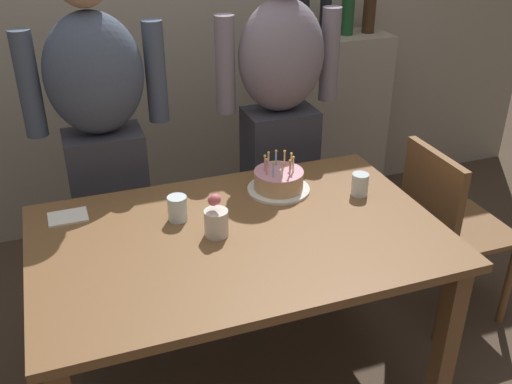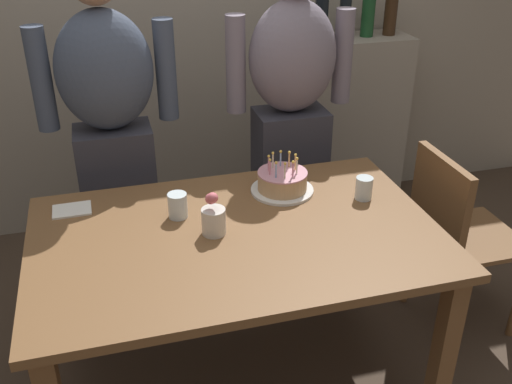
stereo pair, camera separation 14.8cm
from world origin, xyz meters
name	(u,v)px [view 2 (the right image)]	position (x,y,z in m)	size (l,w,h in m)	color
ground_plane	(239,379)	(0.00, 0.00, 0.00)	(10.00, 10.00, 0.00)	#47382B
back_wall	(167,1)	(0.00, 1.55, 1.30)	(5.20, 0.10, 2.60)	#9E9384
dining_table	(237,254)	(0.00, 0.00, 0.64)	(1.50, 0.96, 0.74)	brown
birthday_cake	(282,182)	(0.26, 0.26, 0.78)	(0.26, 0.26, 0.16)	white
water_glass_near	(364,188)	(0.56, 0.12, 0.79)	(0.07, 0.07, 0.09)	silver
water_glass_far	(178,205)	(-0.19, 0.17, 0.79)	(0.07, 0.07, 0.10)	silver
napkin_stack	(72,210)	(-0.58, 0.33, 0.74)	(0.15, 0.11, 0.01)	white
flower_vase	(213,218)	(-0.08, 0.02, 0.80)	(0.09, 0.09, 0.17)	silver
person_man_bearded	(113,138)	(-0.39, 0.71, 0.87)	(0.61, 0.27, 1.66)	#33333D
person_woman_cardigan	(291,120)	(0.44, 0.71, 0.87)	(0.61, 0.27, 1.66)	#33333D
dining_chair	(454,229)	(1.02, 0.11, 0.52)	(0.42, 0.42, 0.87)	brown
shelf_cabinet	(348,123)	(1.04, 1.33, 0.56)	(0.67, 0.30, 1.36)	#9E9384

